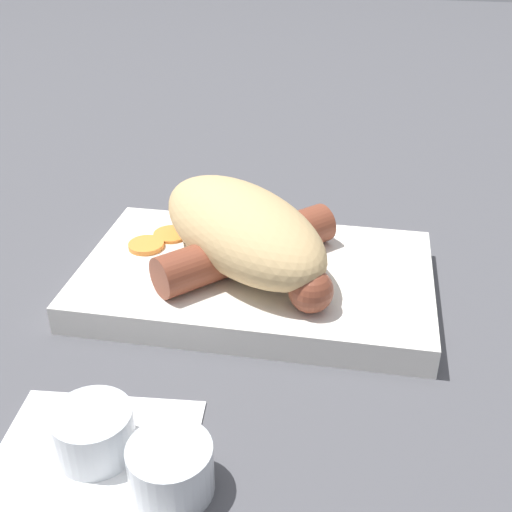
% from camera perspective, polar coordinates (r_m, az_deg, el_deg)
% --- Properties ---
extents(ground_plane, '(3.00, 3.00, 0.00)m').
position_cam_1_polar(ground_plane, '(0.52, 0.00, -3.15)').
color(ground_plane, '#4C4C51').
extents(food_tray, '(0.28, 0.17, 0.02)m').
position_cam_1_polar(food_tray, '(0.52, 0.00, -2.07)').
color(food_tray, silver).
rests_on(food_tray, ground_plane).
extents(bread_roll, '(0.19, 0.19, 0.06)m').
position_cam_1_polar(bread_roll, '(0.50, -1.26, 2.45)').
color(bread_roll, tan).
rests_on(bread_roll, food_tray).
extents(sausage, '(0.14, 0.14, 0.03)m').
position_cam_1_polar(sausage, '(0.51, -0.66, 0.92)').
color(sausage, brown).
rests_on(sausage, food_tray).
extents(pickled_veggies, '(0.08, 0.06, 0.00)m').
position_cam_1_polar(pickled_veggies, '(0.55, -7.55, 1.54)').
color(pickled_veggies, orange).
rests_on(pickled_veggies, food_tray).
extents(napkin, '(0.13, 0.13, 0.00)m').
position_cam_1_polar(napkin, '(0.40, -14.59, -17.65)').
color(napkin, white).
rests_on(napkin, ground_plane).
extents(condiment_cup_near, '(0.05, 0.05, 0.03)m').
position_cam_1_polar(condiment_cup_near, '(0.40, -14.17, -15.20)').
color(condiment_cup_near, silver).
rests_on(condiment_cup_near, ground_plane).
extents(condiment_cup_far, '(0.05, 0.05, 0.03)m').
position_cam_1_polar(condiment_cup_far, '(0.37, -7.56, -18.43)').
color(condiment_cup_far, silver).
rests_on(condiment_cup_far, ground_plane).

